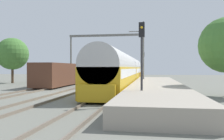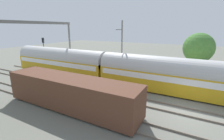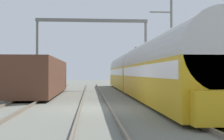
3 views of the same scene
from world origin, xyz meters
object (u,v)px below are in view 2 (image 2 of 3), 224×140
(passenger_train, at_px, (105,67))
(person_crossing, at_px, (63,64))
(freight_car, at_px, (70,93))
(catenary_gantry, at_px, (37,39))
(railway_signal_far, at_px, (44,48))

(passenger_train, relative_size, person_crossing, 18.99)
(passenger_train, height_order, freight_car, passenger_train)
(person_crossing, distance_m, catenary_gantry, 7.18)
(passenger_train, xyz_separation_m, person_crossing, (1.31, 9.18, -0.94))
(passenger_train, distance_m, freight_car, 8.22)
(person_crossing, distance_m, railway_signal_far, 5.55)
(freight_car, xyz_separation_m, railway_signal_far, (10.03, 15.37, 1.89))
(passenger_train, xyz_separation_m, railway_signal_far, (1.92, 14.17, 1.39))
(railway_signal_far, bearing_deg, person_crossing, -96.91)
(person_crossing, height_order, railway_signal_far, railway_signal_far)
(passenger_train, distance_m, railway_signal_far, 14.37)
(freight_car, relative_size, person_crossing, 7.51)
(person_crossing, height_order, catenary_gantry, catenary_gantry)
(freight_car, bearing_deg, railway_signal_far, 56.87)
(freight_car, height_order, person_crossing, freight_car)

